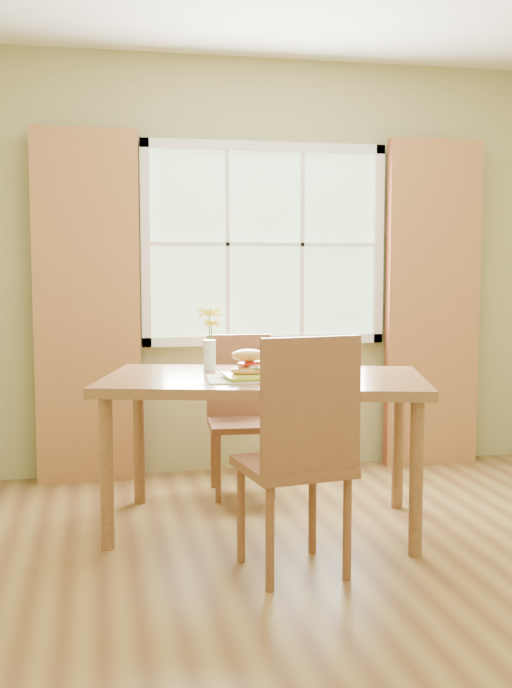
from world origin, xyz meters
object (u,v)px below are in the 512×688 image
object	(u,v)px
chair_far	(240,406)
flower_vase	(210,333)
chair_near	(301,446)
dining_table	(264,392)
water_glass	(308,368)
croissant_sandwich	(248,363)

from	to	relation	value
chair_far	flower_vase	xyz separation A→B (m)	(-0.25, -0.43, 0.48)
chair_near	flower_vase	xyz separation A→B (m)	(-0.26, 0.99, 0.41)
chair_near	flower_vase	bearing A→B (deg)	95.36
dining_table	water_glass	size ratio (longest dim) A/B	14.75
water_glass	chair_far	bearing A→B (deg)	102.10
croissant_sandwich	water_glass	bearing A→B (deg)	-16.97
dining_table	chair_far	xyz separation A→B (m)	(0.01, 0.70, -0.20)
dining_table	chair_near	bearing A→B (deg)	-73.84
chair_near	croissant_sandwich	size ratio (longest dim) A/B	5.80
chair_near	flower_vase	size ratio (longest dim) A/B	3.12
dining_table	chair_near	distance (m)	0.72
chair_near	croissant_sandwich	world-z (taller)	chair_near
water_glass	flower_vase	xyz separation A→B (m)	(-0.43, 0.44, 0.15)
flower_vase	dining_table	bearing A→B (deg)	-48.66
dining_table	flower_vase	distance (m)	0.46
dining_table	flower_vase	size ratio (longest dim) A/B	5.29
water_glass	chair_near	bearing A→B (deg)	-108.02
dining_table	flower_vase	bearing A→B (deg)	146.31
chair_near	chair_far	xyz separation A→B (m)	(-0.01, 1.41, -0.07)
chair_near	water_glass	world-z (taller)	chair_near
chair_far	water_glass	bearing A→B (deg)	-74.31
chair_far	flower_vase	bearing A→B (deg)	-116.26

